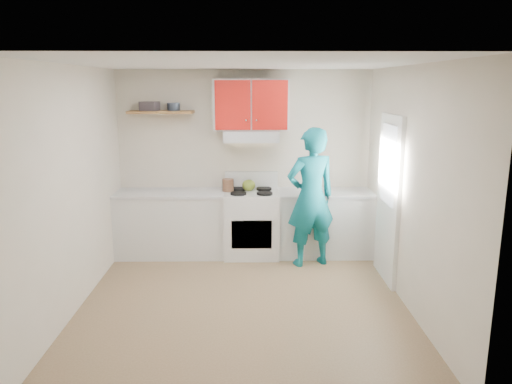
{
  "coord_description": "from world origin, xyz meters",
  "views": [
    {
      "loc": [
        0.08,
        -5.05,
        2.4
      ],
      "look_at": [
        0.15,
        0.55,
        1.15
      ],
      "focal_mm": 34.08,
      "sensor_mm": 36.0,
      "label": 1
    }
  ],
  "objects_px": {
    "crock": "(228,186)",
    "person": "(311,198)",
    "tin": "(174,107)",
    "kettle": "(249,185)",
    "stove": "(252,224)"
  },
  "relations": [
    {
      "from": "tin",
      "to": "person",
      "type": "height_order",
      "value": "tin"
    },
    {
      "from": "crock",
      "to": "person",
      "type": "xyz_separation_m",
      "value": [
        1.11,
        -0.45,
        -0.07
      ]
    },
    {
      "from": "stove",
      "to": "person",
      "type": "distance_m",
      "value": 0.99
    },
    {
      "from": "kettle",
      "to": "crock",
      "type": "height_order",
      "value": "crock"
    },
    {
      "from": "stove",
      "to": "kettle",
      "type": "bearing_deg",
      "value": 113.04
    },
    {
      "from": "stove",
      "to": "kettle",
      "type": "height_order",
      "value": "kettle"
    },
    {
      "from": "person",
      "to": "tin",
      "type": "bearing_deg",
      "value": -35.36
    },
    {
      "from": "kettle",
      "to": "tin",
      "type": "bearing_deg",
      "value": 156.65
    },
    {
      "from": "stove",
      "to": "tin",
      "type": "distance_m",
      "value": 1.96
    },
    {
      "from": "tin",
      "to": "person",
      "type": "distance_m",
      "value": 2.27
    },
    {
      "from": "kettle",
      "to": "crock",
      "type": "xyz_separation_m",
      "value": [
        -0.29,
        -0.02,
        -0.0
      ]
    },
    {
      "from": "tin",
      "to": "crock",
      "type": "relative_size",
      "value": 0.91
    },
    {
      "from": "crock",
      "to": "person",
      "type": "relative_size",
      "value": 0.1
    },
    {
      "from": "kettle",
      "to": "person",
      "type": "distance_m",
      "value": 0.95
    },
    {
      "from": "tin",
      "to": "crock",
      "type": "height_order",
      "value": "tin"
    }
  ]
}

